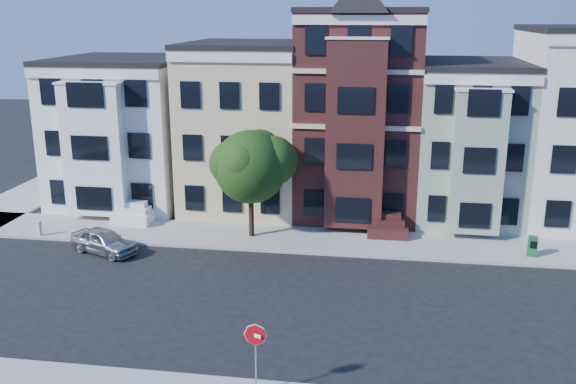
% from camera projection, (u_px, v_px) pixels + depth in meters
% --- Properties ---
extents(ground, '(120.00, 120.00, 0.00)m').
position_uv_depth(ground, '(340.00, 309.00, 26.98)').
color(ground, black).
extents(far_sidewalk, '(60.00, 4.00, 0.15)m').
position_uv_depth(far_sidewalk, '(351.00, 242.00, 34.57)').
color(far_sidewalk, '#9E9B93').
rests_on(far_sidewalk, ground).
extents(house_white, '(8.00, 9.00, 9.00)m').
position_uv_depth(house_white, '(128.00, 132.00, 41.72)').
color(house_white, white).
rests_on(house_white, ground).
extents(house_yellow, '(7.00, 9.00, 10.00)m').
position_uv_depth(house_yellow, '(248.00, 128.00, 40.43)').
color(house_yellow, beige).
rests_on(house_yellow, ground).
extents(house_brown, '(7.00, 9.00, 12.00)m').
position_uv_depth(house_brown, '(359.00, 115.00, 39.14)').
color(house_brown, '#391816').
rests_on(house_brown, ground).
extents(house_green, '(6.00, 9.00, 9.00)m').
position_uv_depth(house_green, '(467.00, 142.00, 38.61)').
color(house_green, gray).
rests_on(house_green, ground).
extents(street_tree, '(6.92, 6.92, 7.27)m').
position_uv_depth(street_tree, '(251.00, 172.00, 34.39)').
color(street_tree, '#285117').
rests_on(street_tree, far_sidewalk).
extents(parked_car, '(4.10, 2.85, 1.30)m').
position_uv_depth(parked_car, '(104.00, 241.00, 33.09)').
color(parked_car, '#A5A7AC').
rests_on(parked_car, ground).
extents(newspaper_box, '(0.54, 0.50, 1.03)m').
position_uv_depth(newspaper_box, '(532.00, 246.00, 32.31)').
color(newspaper_box, '#1A5F2B').
rests_on(newspaper_box, far_sidewalk).
extents(fire_hydrant, '(0.29, 0.29, 0.68)m').
position_uv_depth(fire_hydrant, '(40.00, 230.00, 35.30)').
color(fire_hydrant, beige).
rests_on(fire_hydrant, far_sidewalk).
extents(stop_sign, '(0.73, 0.41, 2.74)m').
position_uv_depth(stop_sign, '(256.00, 354.00, 20.49)').
color(stop_sign, '#A6070F').
rests_on(stop_sign, near_sidewalk).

